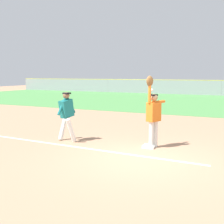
% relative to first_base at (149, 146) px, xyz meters
% --- Properties ---
extents(ground_plane, '(79.61, 79.61, 0.00)m').
position_rel_first_base_xyz_m(ground_plane, '(0.18, -1.22, -0.04)').
color(ground_plane, tan).
extents(outfield_grass, '(54.98, 17.00, 0.01)m').
position_rel_first_base_xyz_m(outfield_grass, '(0.18, 15.97, -0.04)').
color(outfield_grass, '#4C8C47').
rests_on(outfield_grass, ground_plane).
extents(chalk_foul_line, '(12.00, 0.47, 0.01)m').
position_rel_first_base_xyz_m(chalk_foul_line, '(-4.00, -0.90, -0.04)').
color(chalk_foul_line, white).
rests_on(chalk_foul_line, ground_plane).
extents(first_base, '(0.39, 0.39, 0.08)m').
position_rel_first_base_xyz_m(first_base, '(0.00, 0.00, 0.00)').
color(first_base, white).
rests_on(first_base, ground_plane).
extents(fielder, '(0.44, 0.87, 2.28)m').
position_rel_first_base_xyz_m(fielder, '(0.10, 0.06, 1.08)').
color(fielder, silver).
rests_on(fielder, ground_plane).
extents(runner, '(0.75, 0.84, 1.72)m').
position_rel_first_base_xyz_m(runner, '(-2.88, -0.39, 0.96)').
color(runner, white).
rests_on(runner, ground_plane).
extents(baseball, '(0.07, 0.07, 0.07)m').
position_rel_first_base_xyz_m(baseball, '(0.03, 0.09, 1.80)').
color(baseball, white).
extents(outfield_fence, '(55.06, 0.08, 1.68)m').
position_rel_first_base_xyz_m(outfield_fence, '(0.18, 24.47, 0.80)').
color(outfield_fence, '#93999E').
rests_on(outfield_fence, ground_plane).
extents(parked_car_black, '(4.59, 2.52, 1.25)m').
position_rel_first_base_xyz_m(parked_car_black, '(-7.95, 28.41, 0.63)').
color(parked_car_black, black).
rests_on(parked_car_black, ground_plane).
extents(parked_car_silver, '(4.53, 2.38, 1.25)m').
position_rel_first_base_xyz_m(parked_car_silver, '(-2.93, 28.47, 0.63)').
color(parked_car_silver, '#B7B7BC').
rests_on(parked_car_silver, ground_plane).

